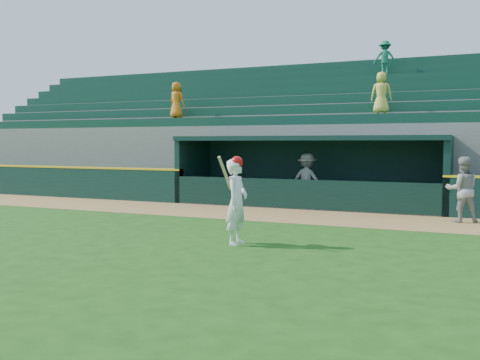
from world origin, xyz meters
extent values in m
plane|color=#1D4912|center=(0.00, 0.00, 0.00)|extent=(120.00, 120.00, 0.00)
cube|color=olive|center=(0.00, 4.90, 0.01)|extent=(40.00, 3.00, 0.01)
cube|color=black|center=(-12.25, 6.55, 0.60)|extent=(15.50, 0.30, 1.20)
cube|color=gold|center=(-12.25, 6.55, 1.23)|extent=(15.50, 0.32, 0.06)
imported|color=gray|center=(5.06, 5.54, 0.92)|extent=(1.04, 0.90, 1.84)
imported|color=#969591|center=(-0.01, 7.56, 0.93)|extent=(1.30, 0.89, 1.86)
cube|color=slate|center=(0.00, 7.70, 0.02)|extent=(9.00, 2.60, 0.04)
cube|color=black|center=(-4.60, 7.70, 1.15)|extent=(0.20, 2.60, 2.30)
cube|color=black|center=(4.60, 7.70, 1.15)|extent=(0.20, 2.60, 2.30)
cube|color=black|center=(0.00, 9.00, 1.15)|extent=(9.40, 0.20, 2.30)
cube|color=black|center=(0.00, 7.70, 2.38)|extent=(9.40, 2.80, 0.16)
cube|color=black|center=(0.00, 6.48, 0.50)|extent=(9.00, 0.16, 1.00)
cube|color=brown|center=(0.00, 8.50, 0.25)|extent=(8.40, 0.45, 0.10)
cube|color=slate|center=(0.00, 9.53, 1.46)|extent=(34.00, 0.85, 2.91)
cube|color=#0F3828|center=(0.00, 9.41, 3.09)|extent=(34.00, 0.60, 0.36)
cube|color=slate|center=(0.00, 10.38, 1.68)|extent=(34.00, 0.85, 3.36)
cube|color=#0F3828|center=(0.00, 10.26, 3.54)|extent=(34.00, 0.60, 0.36)
cube|color=slate|center=(0.00, 11.22, 1.91)|extent=(34.00, 0.85, 3.81)
cube|color=#0F3828|center=(0.00, 11.11, 3.99)|extent=(34.00, 0.60, 0.36)
cube|color=slate|center=(0.00, 12.07, 2.13)|extent=(34.00, 0.85, 4.26)
cube|color=#0F3828|center=(0.00, 11.96, 4.44)|extent=(34.00, 0.60, 0.36)
cube|color=slate|center=(0.00, 12.93, 2.35)|extent=(34.00, 0.85, 4.71)
cube|color=#0F3828|center=(0.00, 12.81, 4.89)|extent=(34.00, 0.60, 0.36)
cube|color=slate|center=(0.00, 13.78, 2.58)|extent=(34.00, 0.85, 5.16)
cube|color=#0F3828|center=(0.00, 13.66, 5.34)|extent=(34.00, 0.60, 0.36)
cube|color=slate|center=(0.00, 14.62, 2.80)|extent=(34.00, 0.85, 5.61)
cube|color=#0F3828|center=(0.00, 14.51, 5.79)|extent=(34.00, 0.60, 0.36)
cube|color=slate|center=(0.00, 15.20, 2.80)|extent=(34.50, 0.30, 5.61)
imported|color=#CA6B16|center=(-6.35, 9.43, 4.04)|extent=(0.84, 0.64, 1.54)
imported|color=#176946|center=(1.80, 12.83, 5.79)|extent=(1.01, 0.69, 1.45)
imported|color=gold|center=(2.20, 9.43, 4.03)|extent=(0.79, 0.57, 1.52)
imported|color=white|center=(0.59, 0.06, 0.94)|extent=(0.46, 0.69, 1.87)
sphere|color=red|center=(0.59, 0.06, 1.80)|extent=(0.27, 0.27, 0.27)
cylinder|color=tan|center=(0.41, -0.16, 1.57)|extent=(0.15, 0.53, 0.76)
camera|label=1|loc=(5.28, -10.55, 2.23)|focal=40.00mm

